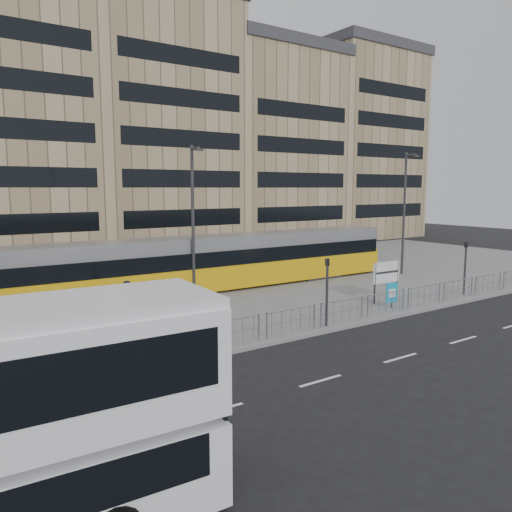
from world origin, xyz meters
TOP-DOWN VIEW (x-y plane):
  - ground at (0.00, 0.00)m, footprint 120.00×120.00m
  - plaza at (0.00, 12.00)m, footprint 64.00×24.00m
  - kerb at (0.00, 0.05)m, footprint 64.00×0.25m
  - building_row at (1.55, 34.27)m, footprint 70.40×18.40m
  - pedestrian_barrier at (2.00, 0.50)m, footprint 32.07×0.07m
  - road_markings at (1.00, -4.00)m, footprint 62.00×0.12m
  - tram at (-2.86, 10.58)m, footprint 28.22×2.93m
  - station_sign at (4.34, 2.29)m, footprint 1.94×0.14m
  - ad_panel at (3.46, 1.14)m, footprint 0.70×0.19m
  - pedestrian at (-8.70, 6.58)m, footprint 0.69×0.81m
  - traffic_light_west at (-1.66, 0.50)m, footprint 0.21×0.23m
  - traffic_light_east at (9.67, 1.02)m, footprint 0.19×0.22m
  - lamp_post_west at (-3.87, 9.17)m, footprint 0.45×1.04m
  - lamp_post_east at (12.35, 7.74)m, footprint 0.45×1.04m

SIDE VIEW (x-z plane):
  - ground at x=0.00m, z-range 0.00..0.00m
  - road_markings at x=1.00m, z-range 0.00..0.01m
  - kerb at x=0.00m, z-range -0.01..0.16m
  - plaza at x=0.00m, z-range 0.00..0.15m
  - ad_panel at x=3.46m, z-range 0.26..1.58m
  - pedestrian_barrier at x=2.00m, z-range 0.43..1.53m
  - pedestrian at x=-8.70m, z-range 0.15..2.04m
  - station_sign at x=4.34m, z-range 0.58..2.81m
  - tram at x=-2.86m, z-range 0.16..3.48m
  - traffic_light_west at x=-1.66m, z-range 0.57..3.67m
  - traffic_light_east at x=9.67m, z-range 0.57..3.67m
  - lamp_post_west at x=-3.87m, z-range 0.53..9.08m
  - lamp_post_east at x=12.35m, z-range 0.53..9.24m
  - building_row at x=1.55m, z-range -2.69..28.51m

